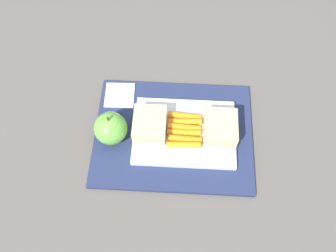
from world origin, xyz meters
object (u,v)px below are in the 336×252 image
object	(u,v)px
food_tray	(184,132)
carrot_sticks_bundle	(184,130)
sandwich_half_left	(220,128)
apple	(111,128)
sandwich_half_right	(150,125)
paper_napkin	(120,95)

from	to	relation	value
food_tray	carrot_sticks_bundle	world-z (taller)	carrot_sticks_bundle
sandwich_half_left	apple	size ratio (longest dim) A/B	0.94
sandwich_half_left	sandwich_half_right	size ratio (longest dim) A/B	1.00
food_tray	sandwich_half_left	world-z (taller)	sandwich_half_left
sandwich_half_left	sandwich_half_right	bearing A→B (deg)	0.00
food_tray	apple	bearing A→B (deg)	5.41
sandwich_half_left	apple	xyz separation A→B (m)	(0.24, 0.02, 0.00)
carrot_sticks_bundle	sandwich_half_left	bearing A→B (deg)	-179.57
food_tray	carrot_sticks_bundle	bearing A→B (deg)	36.82
carrot_sticks_bundle	paper_napkin	size ratio (longest dim) A/B	1.25
food_tray	carrot_sticks_bundle	xyz separation A→B (m)	(0.00, 0.00, 0.01)
food_tray	carrot_sticks_bundle	size ratio (longest dim) A/B	2.62
sandwich_half_right	paper_napkin	distance (m)	0.13
sandwich_half_left	carrot_sticks_bundle	size ratio (longest dim) A/B	0.91
sandwich_half_left	paper_napkin	distance (m)	0.26
paper_napkin	sandwich_half_right	bearing A→B (deg)	130.52
sandwich_half_right	apple	size ratio (longest dim) A/B	0.94
food_tray	sandwich_half_left	xyz separation A→B (m)	(-0.08, 0.00, 0.03)
sandwich_half_right	apple	distance (m)	0.09
apple	sandwich_half_right	bearing A→B (deg)	-169.70
sandwich_half_left	sandwich_half_right	distance (m)	0.16
carrot_sticks_bundle	apple	world-z (taller)	apple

